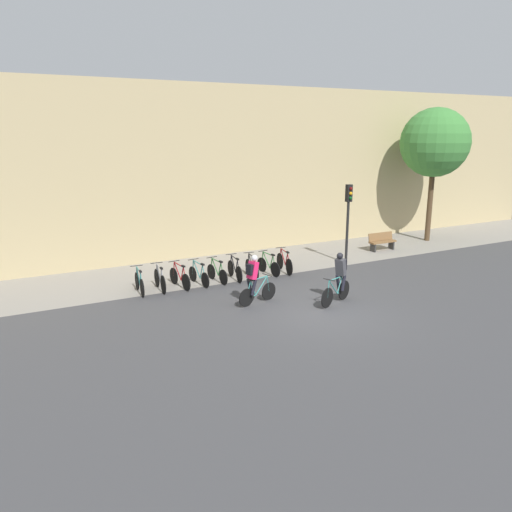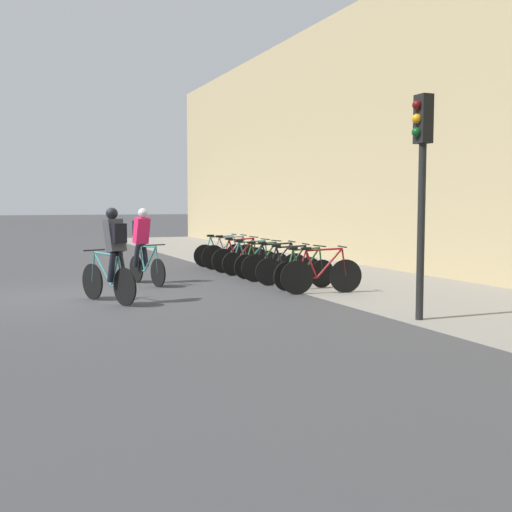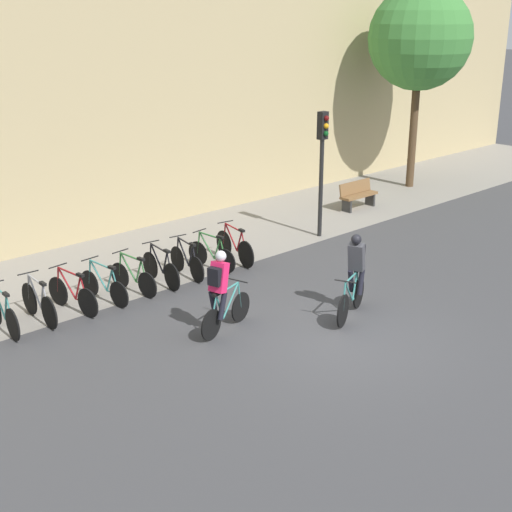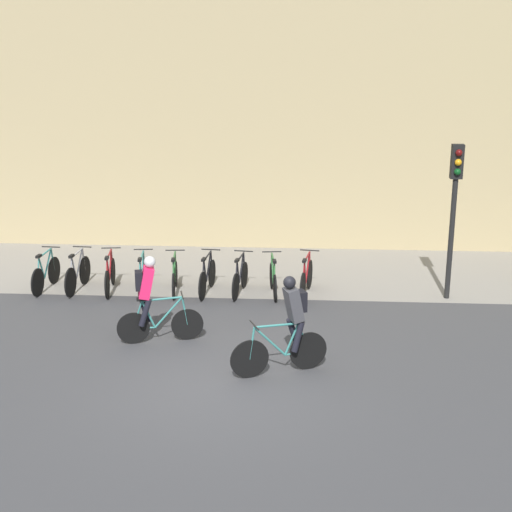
{
  "view_description": "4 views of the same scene",
  "coord_description": "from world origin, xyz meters",
  "px_view_note": "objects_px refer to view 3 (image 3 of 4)",
  "views": [
    {
      "loc": [
        -9.12,
        -12.72,
        5.81
      ],
      "look_at": [
        -1.34,
        2.14,
        1.62
      ],
      "focal_mm": 35.0,
      "sensor_mm": 36.0,
      "label": 1
    },
    {
      "loc": [
        13.07,
        -1.49,
        1.86
      ],
      "look_at": [
        0.89,
        3.61,
        0.78
      ],
      "focal_mm": 45.0,
      "sensor_mm": 36.0,
      "label": 2
    },
    {
      "loc": [
        -10.02,
        -8.26,
        6.23
      ],
      "look_at": [
        -0.73,
        1.7,
        1.48
      ],
      "focal_mm": 50.0,
      "sensor_mm": 36.0,
      "label": 3
    },
    {
      "loc": [
        1.3,
        -11.05,
        5.49
      ],
      "look_at": [
        0.37,
        3.24,
        1.39
      ],
      "focal_mm": 50.0,
      "sensor_mm": 36.0,
      "label": 4
    }
  ],
  "objects_px": {
    "parked_bike_3": "(104,286)",
    "parked_bike_2": "(73,294)",
    "parked_bike_5": "(161,269)",
    "parked_bike_6": "(187,262)",
    "cyclist_pink": "(221,290)",
    "parked_bike_4": "(133,277)",
    "cyclist_grey": "(355,272)",
    "parked_bike_1": "(39,303)",
    "parked_bike_7": "(212,255)",
    "parked_bike_8": "(235,247)",
    "traffic_light_pole": "(322,151)",
    "bench": "(358,195)",
    "parked_bike_0": "(3,314)"
  },
  "relations": [
    {
      "from": "parked_bike_6",
      "to": "cyclist_grey",
      "type": "bearing_deg",
      "value": -73.7
    },
    {
      "from": "traffic_light_pole",
      "to": "parked_bike_2",
      "type": "bearing_deg",
      "value": 179.96
    },
    {
      "from": "traffic_light_pole",
      "to": "parked_bike_7",
      "type": "bearing_deg",
      "value": 179.92
    },
    {
      "from": "cyclist_grey",
      "to": "parked_bike_2",
      "type": "xyz_separation_m",
      "value": [
        -4.34,
        4.22,
        -0.55
      ]
    },
    {
      "from": "parked_bike_7",
      "to": "parked_bike_0",
      "type": "bearing_deg",
      "value": 180.0
    },
    {
      "from": "parked_bike_4",
      "to": "parked_bike_7",
      "type": "xyz_separation_m",
      "value": [
        2.33,
        0.0,
        0.0
      ]
    },
    {
      "from": "parked_bike_1",
      "to": "parked_bike_2",
      "type": "relative_size",
      "value": 0.99
    },
    {
      "from": "cyclist_grey",
      "to": "parked_bike_0",
      "type": "relative_size",
      "value": 1.09
    },
    {
      "from": "parked_bike_0",
      "to": "bench",
      "type": "bearing_deg",
      "value": 5.32
    },
    {
      "from": "parked_bike_1",
      "to": "parked_bike_8",
      "type": "xyz_separation_m",
      "value": [
        5.44,
        -0.0,
        0.0
      ]
    },
    {
      "from": "cyclist_pink",
      "to": "parked_bike_3",
      "type": "height_order",
      "value": "cyclist_pink"
    },
    {
      "from": "parked_bike_2",
      "to": "parked_bike_5",
      "type": "xyz_separation_m",
      "value": [
        2.33,
        0.0,
        0.0
      ]
    },
    {
      "from": "parked_bike_4",
      "to": "parked_bike_6",
      "type": "relative_size",
      "value": 1.0
    },
    {
      "from": "parked_bike_5",
      "to": "parked_bike_6",
      "type": "xyz_separation_m",
      "value": [
        0.78,
        0.0,
        -0.01
      ]
    },
    {
      "from": "parked_bike_8",
      "to": "bench",
      "type": "relative_size",
      "value": 1.17
    },
    {
      "from": "cyclist_pink",
      "to": "parked_bike_2",
      "type": "bearing_deg",
      "value": 118.17
    },
    {
      "from": "parked_bike_0",
      "to": "cyclist_grey",
      "type": "bearing_deg",
      "value": -35.55
    },
    {
      "from": "parked_bike_3",
      "to": "parked_bike_2",
      "type": "bearing_deg",
      "value": 179.93
    },
    {
      "from": "parked_bike_2",
      "to": "traffic_light_pole",
      "type": "height_order",
      "value": "traffic_light_pole"
    },
    {
      "from": "parked_bike_7",
      "to": "traffic_light_pole",
      "type": "relative_size",
      "value": 0.44
    },
    {
      "from": "cyclist_grey",
      "to": "parked_bike_8",
      "type": "relative_size",
      "value": 1.02
    },
    {
      "from": "cyclist_pink",
      "to": "parked_bike_5",
      "type": "distance_m",
      "value": 3.17
    },
    {
      "from": "parked_bike_0",
      "to": "parked_bike_6",
      "type": "bearing_deg",
      "value": -0.0
    },
    {
      "from": "parked_bike_4",
      "to": "parked_bike_6",
      "type": "distance_m",
      "value": 1.55
    },
    {
      "from": "parked_bike_3",
      "to": "traffic_light_pole",
      "type": "relative_size",
      "value": 0.46
    },
    {
      "from": "parked_bike_3",
      "to": "parked_bike_8",
      "type": "bearing_deg",
      "value": 0.02
    },
    {
      "from": "cyclist_grey",
      "to": "cyclist_pink",
      "type": "bearing_deg",
      "value": 156.55
    },
    {
      "from": "parked_bike_1",
      "to": "parked_bike_2",
      "type": "height_order",
      "value": "parked_bike_1"
    },
    {
      "from": "cyclist_pink",
      "to": "parked_bike_1",
      "type": "bearing_deg",
      "value": 128.38
    },
    {
      "from": "parked_bike_5",
      "to": "traffic_light_pole",
      "type": "distance_m",
      "value": 5.97
    },
    {
      "from": "cyclist_pink",
      "to": "parked_bike_4",
      "type": "distance_m",
      "value": 3.09
    },
    {
      "from": "bench",
      "to": "traffic_light_pole",
      "type": "bearing_deg",
      "value": -159.36
    },
    {
      "from": "traffic_light_pole",
      "to": "bench",
      "type": "distance_m",
      "value": 3.9
    },
    {
      "from": "cyclist_pink",
      "to": "parked_bike_6",
      "type": "bearing_deg",
      "value": 64.0
    },
    {
      "from": "cyclist_grey",
      "to": "parked_bike_3",
      "type": "xyz_separation_m",
      "value": [
        -3.56,
        4.21,
        -0.56
      ]
    },
    {
      "from": "parked_bike_7",
      "to": "bench",
      "type": "xyz_separation_m",
      "value": [
        7.17,
        1.18,
        0.08
      ]
    },
    {
      "from": "parked_bike_0",
      "to": "traffic_light_pole",
      "type": "relative_size",
      "value": 0.46
    },
    {
      "from": "parked_bike_3",
      "to": "parked_bike_4",
      "type": "relative_size",
      "value": 1.05
    },
    {
      "from": "cyclist_grey",
      "to": "parked_bike_1",
      "type": "bearing_deg",
      "value": 140.53
    },
    {
      "from": "parked_bike_5",
      "to": "bench",
      "type": "relative_size",
      "value": 1.12
    },
    {
      "from": "parked_bike_1",
      "to": "parked_bike_8",
      "type": "height_order",
      "value": "same"
    },
    {
      "from": "parked_bike_0",
      "to": "parked_bike_1",
      "type": "distance_m",
      "value": 0.78
    },
    {
      "from": "cyclist_pink",
      "to": "parked_bike_7",
      "type": "relative_size",
      "value": 1.12
    },
    {
      "from": "parked_bike_1",
      "to": "bench",
      "type": "height_order",
      "value": "parked_bike_1"
    },
    {
      "from": "parked_bike_3",
      "to": "parked_bike_4",
      "type": "xyz_separation_m",
      "value": [
        0.78,
        0.0,
        -0.0
      ]
    },
    {
      "from": "parked_bike_0",
      "to": "parked_bike_2",
      "type": "xyz_separation_m",
      "value": [
        1.56,
        -0.0,
        -0.0
      ]
    },
    {
      "from": "cyclist_grey",
      "to": "parked_bike_3",
      "type": "height_order",
      "value": "cyclist_grey"
    },
    {
      "from": "parked_bike_7",
      "to": "bench",
      "type": "relative_size",
      "value": 1.05
    },
    {
      "from": "parked_bike_4",
      "to": "parked_bike_7",
      "type": "height_order",
      "value": "parked_bike_7"
    },
    {
      "from": "parked_bike_5",
      "to": "bench",
      "type": "xyz_separation_m",
      "value": [
        8.73,
        1.18,
        0.06
      ]
    }
  ]
}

